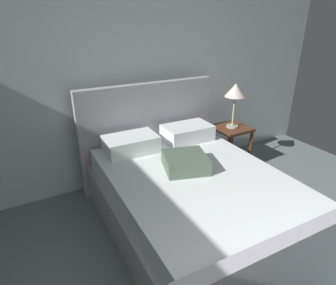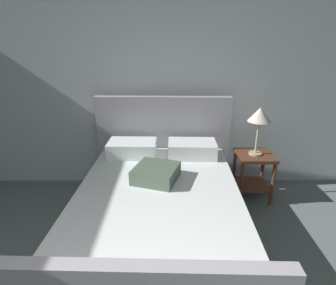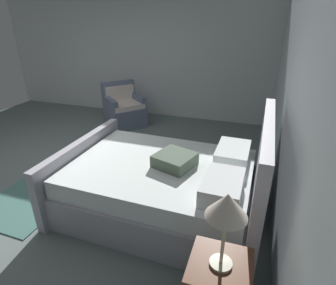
% 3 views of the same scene
% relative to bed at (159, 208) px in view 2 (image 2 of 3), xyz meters
% --- Properties ---
extents(wall_back, '(6.31, 0.12, 2.81)m').
position_rel_bed_xyz_m(wall_back, '(-0.26, 1.28, 1.05)').
color(wall_back, silver).
rests_on(wall_back, ground).
extents(bed, '(1.76, 2.32, 1.27)m').
position_rel_bed_xyz_m(bed, '(0.00, 0.00, 0.00)').
color(bed, '#A7A4AF').
rests_on(bed, ground).
extents(nightstand_right, '(0.44, 0.44, 0.60)m').
position_rel_bed_xyz_m(nightstand_right, '(1.17, 0.79, 0.05)').
color(nightstand_right, brown).
rests_on(nightstand_right, ground).
extents(table_lamp_right, '(0.27, 0.27, 0.59)m').
position_rel_bed_xyz_m(table_lamp_right, '(1.17, 0.79, 0.73)').
color(table_lamp_right, '#B7B293').
rests_on(table_lamp_right, nightstand_right).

